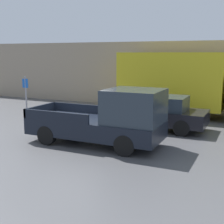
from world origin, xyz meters
The scene contains 7 objects.
ground_plane centered at (0.00, 0.00, 0.00)m, with size 60.00×60.00×0.00m, color #4C4C4F.
building_wall centered at (0.00, 8.74, 2.08)m, with size 28.00×0.15×4.17m.
pickup_truck centered at (1.69, -0.26, 0.99)m, with size 5.17×2.02×2.17m.
car centered at (2.52, 3.07, 0.78)m, with size 4.66×1.92×1.53m.
delivery_truck centered at (2.87, 6.60, 1.86)m, with size 7.40×2.45×3.48m.
parking_sign centered at (-2.68, 0.39, 1.36)m, with size 0.30×0.07×2.42m.
newspaper_box centered at (-0.24, 8.41, 0.53)m, with size 0.45×0.40×1.07m.
Camera 1 is at (6.59, -10.51, 3.42)m, focal length 50.00 mm.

